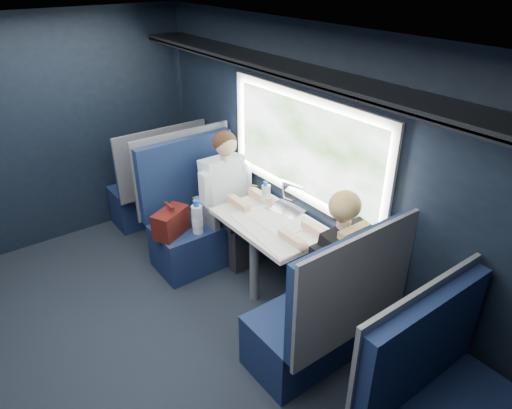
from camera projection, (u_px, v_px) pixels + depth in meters
ground at (166, 341)px, 3.65m from camera, size 2.80×4.20×0.01m
room_shell at (148, 172)px, 2.95m from camera, size 3.00×4.40×2.40m
table at (269, 230)px, 3.87m from camera, size 0.62×1.00×0.74m
seat_bay_near at (198, 220)px, 4.49m from camera, size 1.08×0.62×1.26m
seat_bay_far at (323, 318)px, 3.28m from camera, size 1.04×0.62×1.26m
seat_row_front at (158, 187)px, 5.17m from camera, size 1.04×0.51×1.16m
seat_row_back at (434, 408)px, 2.63m from camera, size 1.04×0.51×1.16m
man at (229, 192)px, 4.37m from camera, size 0.53×0.56×1.32m
woman at (334, 260)px, 3.38m from camera, size 0.53×0.56×1.32m
papers at (281, 226)px, 3.77m from camera, size 0.62×0.83×0.01m
laptop at (291, 202)px, 4.01m from camera, size 0.30×0.35×0.23m
bottle_small at (265, 194)px, 4.07m from camera, size 0.06×0.06×0.22m
cup at (267, 190)px, 4.26m from camera, size 0.07×0.07×0.09m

